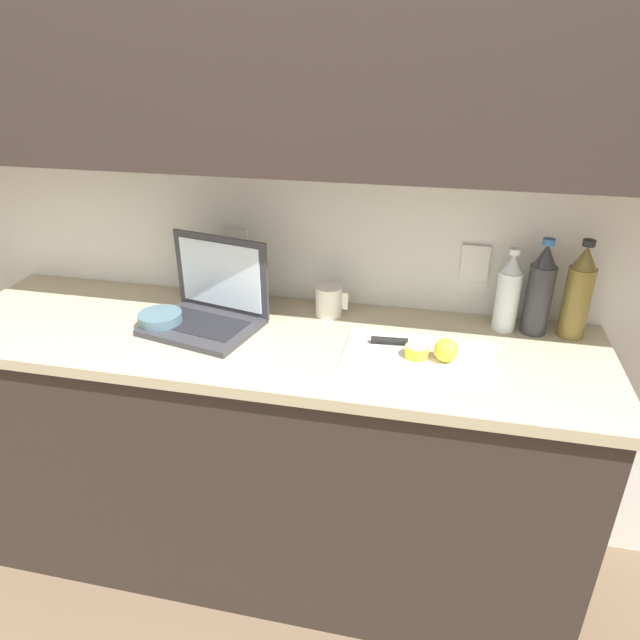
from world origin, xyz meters
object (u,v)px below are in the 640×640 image
at_px(knife, 399,342).
at_px(lemon_half_cut, 417,351).
at_px(bottle_oil_tall, 540,291).
at_px(bottle_water_clear, 578,293).
at_px(bowl_white, 161,320).
at_px(measuring_cup, 329,301).
at_px(bottle_green_soda, 508,293).
at_px(laptop, 210,306).
at_px(lemon_whole_beside, 446,350).
at_px(cutting_board, 418,355).

relative_size(knife, lemon_half_cut, 3.80).
bearing_deg(bottle_oil_tall, bottle_water_clear, 0.00).
height_order(lemon_half_cut, bowl_white, bowl_white).
bearing_deg(lemon_half_cut, knife, 131.68).
bearing_deg(measuring_cup, bottle_green_soda, 1.73).
bearing_deg(laptop, lemon_half_cut, 5.32).
bearing_deg(lemon_whole_beside, knife, 153.91).
bearing_deg(laptop, bowl_white, -143.90).
distance_m(knife, measuring_cup, 0.30).
bearing_deg(measuring_cup, bottle_water_clear, 1.27).
distance_m(cutting_board, bottle_water_clear, 0.52).
relative_size(bottle_water_clear, bowl_white, 2.26).
bearing_deg(knife, lemon_half_cut, -52.34).
height_order(laptop, cutting_board, laptop).
distance_m(lemon_whole_beside, bowl_white, 0.88).
xyz_separation_m(cutting_board, bottle_water_clear, (0.45, 0.23, 0.14)).
height_order(laptop, measuring_cup, laptop).
bearing_deg(bottle_water_clear, cutting_board, -153.06).
relative_size(bottle_oil_tall, bowl_white, 2.23).
xyz_separation_m(laptop, bottle_oil_tall, (1.00, 0.16, 0.08)).
xyz_separation_m(cutting_board, bottle_green_soda, (0.25, 0.23, 0.12)).
distance_m(cutting_board, lemon_whole_beside, 0.09).
distance_m(bottle_oil_tall, measuring_cup, 0.65).
bearing_deg(bottle_green_soda, bottle_water_clear, 0.00).
xyz_separation_m(lemon_half_cut, bowl_white, (-0.80, 0.03, 0.00)).
distance_m(knife, lemon_half_cut, 0.08).
bearing_deg(measuring_cup, bottle_oil_tall, 1.49).
bearing_deg(knife, bottle_water_clear, 16.31).
bearing_deg(lemon_whole_beside, bottle_water_clear, 34.32).
xyz_separation_m(laptop, lemon_whole_beside, (0.74, -0.09, -0.02)).
bearing_deg(knife, measuring_cup, 141.34).
relative_size(laptop, measuring_cup, 3.53).
relative_size(bottle_green_soda, bottle_oil_tall, 0.88).
bearing_deg(bottle_oil_tall, bowl_white, -168.97).
xyz_separation_m(bottle_water_clear, bowl_white, (-1.26, -0.22, -0.12)).
xyz_separation_m(bottle_green_soda, bottle_water_clear, (0.20, 0.00, 0.02)).
height_order(cutting_board, bottle_water_clear, bottle_water_clear).
bearing_deg(cutting_board, measuring_cup, 145.22).
distance_m(lemon_half_cut, bottle_oil_tall, 0.44).
xyz_separation_m(laptop, bowl_white, (-0.14, -0.06, -0.04)).
relative_size(lemon_half_cut, bottle_green_soda, 0.25).
bearing_deg(bottle_green_soda, bowl_white, -168.06).
relative_size(cutting_board, bottle_oil_tall, 1.40).
bearing_deg(lemon_half_cut, lemon_whole_beside, -3.68).
height_order(cutting_board, bowl_white, bowl_white).
relative_size(lemon_half_cut, bowl_white, 0.50).
bearing_deg(bottle_oil_tall, cutting_board, -146.17).
bearing_deg(laptop, bottle_water_clear, 21.13).
bearing_deg(knife, cutting_board, -39.39).
height_order(laptop, bottle_green_soda, laptop).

